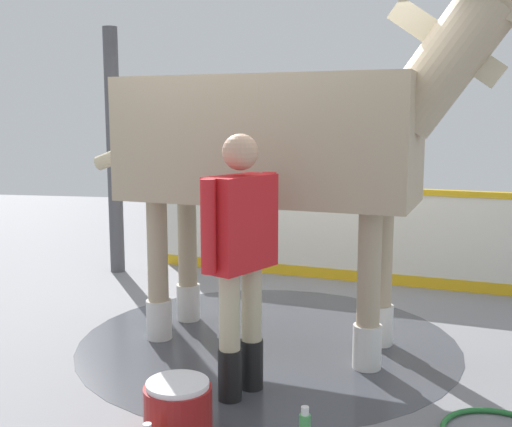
% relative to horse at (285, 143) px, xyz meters
% --- Properties ---
extents(ground_plane, '(16.00, 16.00, 0.02)m').
position_rel_horse_xyz_m(ground_plane, '(0.21, -0.28, -1.56)').
color(ground_plane, gray).
extents(wet_patch, '(2.95, 2.95, 0.00)m').
position_rel_horse_xyz_m(wet_patch, '(0.13, -0.03, -1.55)').
color(wet_patch, '#42444C').
rests_on(wet_patch, ground).
extents(barrier_wall, '(3.99, 0.86, 1.02)m').
position_rel_horse_xyz_m(barrier_wall, '(-0.27, -2.05, -1.08)').
color(barrier_wall, silver).
rests_on(barrier_wall, ground).
extents(roof_post_far, '(0.16, 0.16, 2.71)m').
position_rel_horse_xyz_m(roof_post_far, '(2.17, -1.96, -0.20)').
color(roof_post_far, '#4C4C51').
rests_on(roof_post_far, ground).
extents(horse, '(3.57, 1.31, 2.75)m').
position_rel_horse_xyz_m(horse, '(0.00, 0.00, 0.00)').
color(horse, tan).
rests_on(horse, ground).
extents(handler, '(0.42, 0.60, 1.64)m').
position_rel_horse_xyz_m(handler, '(0.15, 0.94, -0.61)').
color(handler, black).
rests_on(handler, ground).
extents(wash_bucket, '(0.38, 0.38, 0.31)m').
position_rel_horse_xyz_m(wash_bucket, '(0.39, 1.51, -1.40)').
color(wash_bucket, maroon).
rests_on(wash_bucket, ground).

